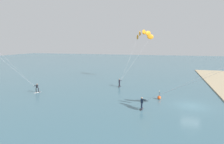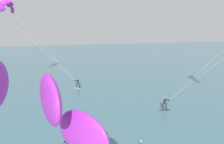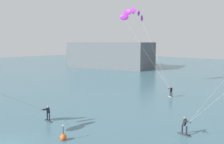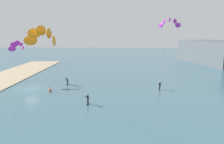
# 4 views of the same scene
# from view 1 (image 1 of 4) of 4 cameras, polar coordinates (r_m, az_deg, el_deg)

# --- Properties ---
(ground_plane) EXTENTS (240.00, 240.00, 0.00)m
(ground_plane) POSITION_cam_1_polar(r_m,az_deg,el_deg) (30.43, 22.16, -9.17)
(ground_plane) COLOR #426B7A
(kitesurfer_nearshore) EXTENTS (10.60, 6.27, 11.97)m
(kitesurfer_nearshore) POSITION_cam_1_polar(r_m,az_deg,el_deg) (46.40, 9.00, 10.17)
(kitesurfer_nearshore) COLOR #333338
(kitesurfer_nearshore) RESTS_ON ground
(marker_buoy) EXTENTS (0.56, 0.56, 1.38)m
(marker_buoy) POSITION_cam_1_polar(r_m,az_deg,el_deg) (32.22, 13.62, -7.25)
(marker_buoy) COLOR #EA5119
(marker_buoy) RESTS_ON ground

